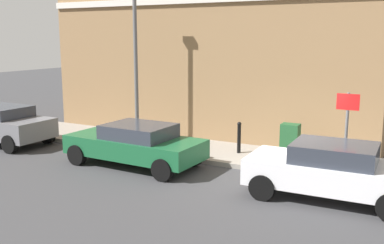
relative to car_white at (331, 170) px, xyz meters
The scene contains 9 objects.
ground 1.58m from the car_white, 63.45° to the left, with size 80.00×80.00×0.00m, color #38383A.
sidewalk 7.71m from the car_white, 70.68° to the left, with size 2.57×30.00×0.15m, color gray.
corner_building 10.18m from the car_white, 38.17° to the left, with size 7.30×13.17×9.08m.
car_white is the anchor object (origin of this frame).
car_green 5.87m from the car_white, 88.70° to the left, with size 2.02×4.34×1.31m.
utility_cabinet 3.01m from the car_white, 35.10° to the left, with size 0.46×0.61×1.15m.
bollard_near_cabinet 4.31m from the car_white, 53.48° to the left, with size 0.14×0.14×1.04m.
street_sign 1.92m from the car_white, ahead, with size 0.08×0.60×2.30m.
lamppost 8.21m from the car_white, 72.02° to the left, with size 0.20×0.44×5.72m.
Camera 1 is at (-11.43, -3.27, 3.91)m, focal length 41.98 mm.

